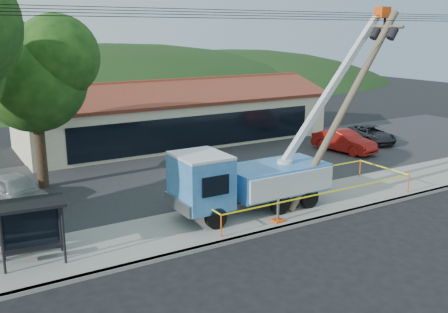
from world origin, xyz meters
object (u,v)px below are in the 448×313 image
at_px(utility_truck, 249,177).
at_px(car_dark, 370,143).
at_px(bus_shelter, 31,217).
at_px(leaning_pole, 349,100).
at_px(car_silver, 18,207).
at_px(car_red, 343,153).

bearing_deg(utility_truck, car_dark, 25.43).
relative_size(utility_truck, bus_shelter, 4.62).
height_order(leaning_pole, car_dark, leaning_pole).
bearing_deg(bus_shelter, car_silver, 92.86).
height_order(utility_truck, car_red, utility_truck).
bearing_deg(bus_shelter, car_red, 23.84).
relative_size(leaning_pole, car_silver, 2.04).
xyz_separation_m(car_silver, car_red, (20.78, 0.05, 0.00)).
xyz_separation_m(car_red, car_dark, (3.86, 1.19, 0.00)).
xyz_separation_m(utility_truck, bus_shelter, (-9.31, -0.30, 0.02)).
bearing_deg(car_dark, leaning_pole, -127.14).
bearing_deg(bus_shelter, utility_truck, 8.42).
bearing_deg(leaning_pole, car_silver, 152.29).
distance_m(utility_truck, car_dark, 17.53).
bearing_deg(utility_truck, bus_shelter, -178.13).
bearing_deg(car_red, utility_truck, -161.46).
height_order(utility_truck, car_silver, utility_truck).
height_order(car_silver, car_red, car_silver).
height_order(leaning_pole, car_red, leaning_pole).
relative_size(leaning_pole, bus_shelter, 3.64).
relative_size(car_silver, car_dark, 1.01).
xyz_separation_m(bus_shelter, car_dark, (25.06, 7.79, -1.77)).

